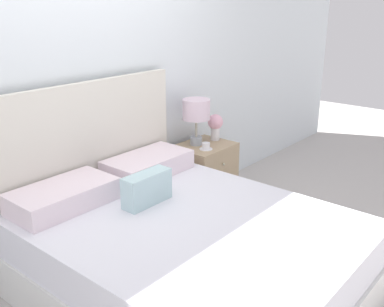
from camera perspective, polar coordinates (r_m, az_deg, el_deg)
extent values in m
plane|color=#BCB7B2|center=(3.61, -12.45, -11.32)|extent=(12.00, 12.00, 0.00)
cube|color=white|center=(3.23, -14.88, 9.53)|extent=(8.00, 0.06, 2.60)
cube|color=white|center=(2.92, -0.29, -15.38)|extent=(1.56, 1.96, 0.30)
cube|color=white|center=(2.77, -0.30, -10.69)|extent=(1.53, 1.92, 0.25)
cube|color=silver|center=(3.32, -12.96, -2.01)|extent=(1.59, 0.05, 1.26)
cube|color=white|center=(2.96, -16.02, -5.23)|extent=(0.65, 0.36, 0.14)
cube|color=white|center=(3.39, -5.61, -1.39)|extent=(0.65, 0.36, 0.14)
cube|color=silver|center=(2.89, -5.74, -4.43)|extent=(0.34, 0.12, 0.21)
cube|color=tan|center=(4.02, 1.55, -2.90)|extent=(0.50, 0.40, 0.59)
sphere|color=#B2AD93|center=(3.84, 4.04, -1.36)|extent=(0.02, 0.02, 0.02)
cylinder|color=#A8B2BC|center=(3.92, 0.53, 1.64)|extent=(0.10, 0.10, 0.07)
cylinder|color=#B7B29E|center=(3.88, 0.54, 3.26)|extent=(0.02, 0.02, 0.16)
cylinder|color=silver|center=(3.84, 0.55, 5.64)|extent=(0.24, 0.24, 0.17)
cylinder|color=white|center=(4.05, 2.96, 2.55)|extent=(0.08, 0.08, 0.12)
sphere|color=#EFB2C6|center=(4.02, 2.98, 4.04)|extent=(0.14, 0.14, 0.14)
sphere|color=#609356|center=(4.06, 3.27, 3.66)|extent=(0.06, 0.06, 0.06)
cylinder|color=white|center=(3.80, 1.78, 0.58)|extent=(0.11, 0.11, 0.01)
cylinder|color=white|center=(3.80, 1.79, 1.00)|extent=(0.07, 0.07, 0.05)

